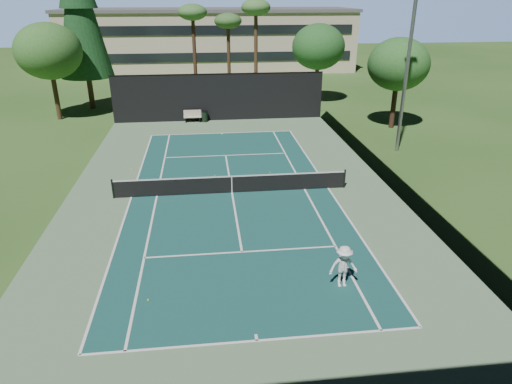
% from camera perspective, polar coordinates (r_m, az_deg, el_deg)
% --- Properties ---
extents(ground, '(160.00, 160.00, 0.00)m').
position_cam_1_polar(ground, '(25.39, -3.02, -0.11)').
color(ground, '#315720').
rests_on(ground, ground).
extents(apron_slab, '(18.00, 32.00, 0.01)m').
position_cam_1_polar(apron_slab, '(25.38, -3.02, -0.10)').
color(apron_slab, '#60815A').
rests_on(apron_slab, ground).
extents(court_surface, '(10.97, 23.77, 0.01)m').
position_cam_1_polar(court_surface, '(25.38, -3.02, -0.08)').
color(court_surface, '#174C47').
rests_on(court_surface, ground).
extents(court_lines, '(11.07, 23.87, 0.01)m').
position_cam_1_polar(court_lines, '(25.38, -3.02, -0.07)').
color(court_lines, white).
rests_on(court_lines, ground).
extents(tennis_net, '(12.90, 0.10, 1.10)m').
position_cam_1_polar(tennis_net, '(25.17, -3.05, 1.05)').
color(tennis_net, black).
rests_on(tennis_net, ground).
extents(fence, '(18.04, 32.05, 4.03)m').
position_cam_1_polar(fence, '(24.71, -3.13, 4.22)').
color(fence, black).
rests_on(fence, ground).
extents(player, '(1.10, 0.64, 1.70)m').
position_cam_1_polar(player, '(17.50, 10.88, -9.13)').
color(player, white).
rests_on(player, ground).
extents(tennis_ball_a, '(0.08, 0.08, 0.08)m').
position_cam_1_polar(tennis_ball_a, '(17.32, -13.31, -12.99)').
color(tennis_ball_a, yellow).
rests_on(tennis_ball_a, ground).
extents(tennis_ball_b, '(0.06, 0.06, 0.06)m').
position_cam_1_polar(tennis_ball_b, '(27.84, -5.17, 2.08)').
color(tennis_ball_b, '#CAD831').
rests_on(tennis_ball_b, ground).
extents(tennis_ball_c, '(0.06, 0.06, 0.06)m').
position_cam_1_polar(tennis_ball_c, '(28.24, 1.72, 2.49)').
color(tennis_ball_c, '#CCEE36').
rests_on(tennis_ball_c, ground).
extents(tennis_ball_d, '(0.07, 0.07, 0.07)m').
position_cam_1_polar(tennis_ball_d, '(29.85, -15.29, 2.83)').
color(tennis_ball_d, yellow).
rests_on(tennis_ball_d, ground).
extents(park_bench, '(1.50, 0.45, 1.02)m').
position_cam_1_polar(park_bench, '(40.09, -7.94, 9.43)').
color(park_bench, beige).
rests_on(park_bench, ground).
extents(trash_bin, '(0.56, 0.56, 0.95)m').
position_cam_1_polar(trash_bin, '(40.04, -6.45, 9.38)').
color(trash_bin, black).
rests_on(trash_bin, ground).
extents(pine_tree, '(4.80, 4.80, 15.00)m').
position_cam_1_polar(pine_tree, '(46.47, -21.39, 21.31)').
color(pine_tree, '#4F3921').
rests_on(pine_tree, ground).
extents(palm_a, '(2.80, 2.80, 9.32)m').
position_cam_1_polar(palm_a, '(47.27, -7.93, 20.93)').
color(palm_a, '#462B1E').
rests_on(palm_a, ground).
extents(palm_b, '(2.80, 2.80, 8.42)m').
position_cam_1_polar(palm_b, '(49.38, -3.51, 20.24)').
color(palm_b, '#48301F').
rests_on(palm_b, ground).
extents(palm_c, '(2.80, 2.80, 9.77)m').
position_cam_1_polar(palm_c, '(46.56, -0.02, 21.61)').
color(palm_c, '#4F3621').
rests_on(palm_c, ground).
extents(decid_tree_a, '(5.12, 5.12, 7.62)m').
position_cam_1_polar(decid_tree_a, '(46.86, 7.80, 17.52)').
color(decid_tree_a, '#432F1D').
rests_on(decid_tree_a, ground).
extents(decid_tree_b, '(4.80, 4.80, 7.14)m').
position_cam_1_polar(decid_tree_b, '(38.75, 17.39, 14.97)').
color(decid_tree_b, '#40271B').
rests_on(decid_tree_b, ground).
extents(decid_tree_c, '(5.44, 5.44, 8.09)m').
position_cam_1_polar(decid_tree_c, '(43.35, -24.52, 15.70)').
color(decid_tree_c, '#4B3520').
rests_on(decid_tree_c, ground).
extents(campus_building, '(40.50, 12.50, 8.30)m').
position_cam_1_polar(campus_building, '(69.47, -5.78, 18.50)').
color(campus_building, beige).
rests_on(campus_building, ground).
extents(light_pole, '(0.90, 0.25, 12.22)m').
position_cam_1_polar(light_pole, '(32.34, 18.53, 15.80)').
color(light_pole, '#92959A').
rests_on(light_pole, ground).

